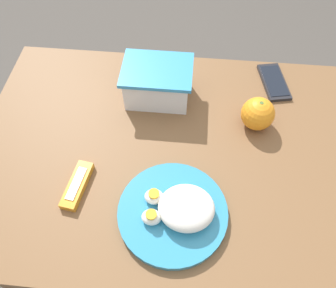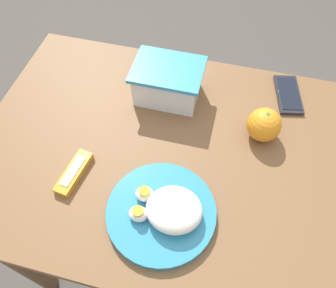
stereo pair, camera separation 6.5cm
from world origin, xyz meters
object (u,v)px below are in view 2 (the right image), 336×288
(orange_fruit, at_px, (264,125))
(rice_plate, at_px, (165,211))
(food_container, at_px, (168,84))
(candy_bar, at_px, (74,173))
(cell_phone, at_px, (288,94))

(orange_fruit, xyz_separation_m, rice_plate, (-0.18, -0.26, -0.02))
(food_container, height_order, orange_fruit, food_container)
(food_container, bearing_deg, candy_bar, -117.26)
(orange_fruit, bearing_deg, candy_bar, -151.73)
(rice_plate, bearing_deg, cell_phone, 59.69)
(orange_fruit, distance_m, rice_plate, 0.32)
(food_container, distance_m, cell_phone, 0.33)
(candy_bar, bearing_deg, rice_plate, -10.98)
(food_container, bearing_deg, orange_fruit, -15.73)
(cell_phone, bearing_deg, rice_plate, -120.31)
(food_container, xyz_separation_m, cell_phone, (0.32, 0.08, -0.04))
(orange_fruit, height_order, candy_bar, orange_fruit)
(food_container, relative_size, candy_bar, 1.47)
(food_container, xyz_separation_m, rice_plate, (0.08, -0.34, -0.02))
(food_container, height_order, rice_plate, food_container)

